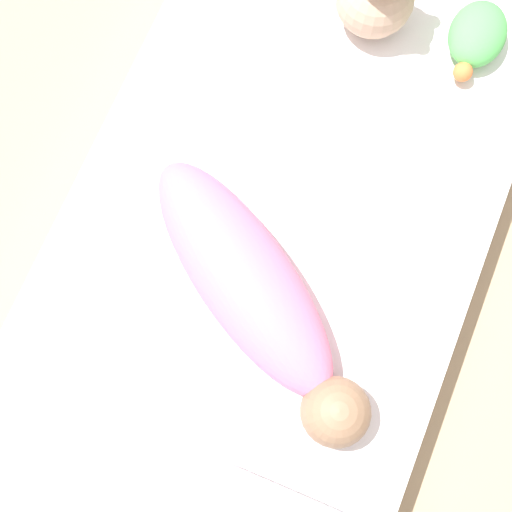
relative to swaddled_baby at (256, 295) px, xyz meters
The scene contains 4 objects.
ground_plane 0.26m from the swaddled_baby, 168.86° to the right, with size 12.00×12.00×0.00m, color #9E8466.
bed_mattress 0.19m from the swaddled_baby, 168.86° to the right, with size 1.48×0.80×0.17m.
swaddled_baby is the anchor object (origin of this frame).
turtle_plush 0.70m from the swaddled_baby, 162.63° to the left, with size 0.18×0.12×0.08m.
Camera 1 is at (0.33, 0.11, 1.50)m, focal length 50.00 mm.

